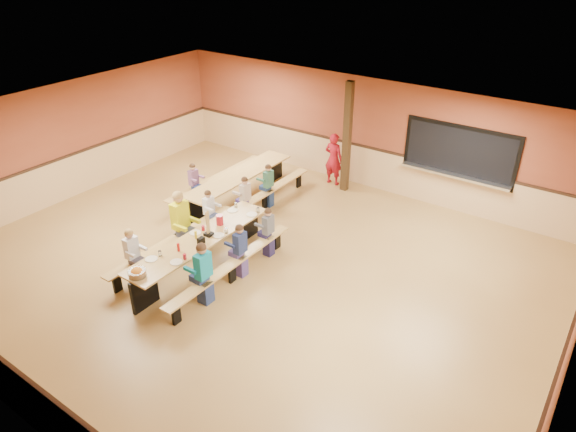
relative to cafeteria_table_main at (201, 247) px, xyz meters
The scene contains 23 objects.
ground 1.13m from the cafeteria_table_main, 40.53° to the left, with size 12.00×12.00×0.00m, color olive.
room_envelope 1.01m from the cafeteria_table_main, 40.53° to the left, with size 12.04×10.04×3.02m.
kitchen_pass_through 6.61m from the cafeteria_table_main, 59.09° to the left, with size 2.78×0.28×1.38m.
structural_post 5.17m from the cafeteria_table_main, 83.68° to the left, with size 0.18×0.18×3.00m, color black.
cafeteria_table_main is the anchor object (origin of this frame).
cafeteria_table_second 3.21m from the cafeteria_table_main, 115.47° to the left, with size 1.91×3.70×0.74m.
seated_child_white_left 1.37m from the cafeteria_table_main, 127.17° to the right, with size 0.36×0.29×1.18m, color silver, non-canonical shape.
seated_adult_yellow 0.89m from the cafeteria_table_main, 162.64° to the left, with size 0.49×0.40×1.45m, color yellow, non-canonical shape.
seated_child_grey_left 1.41m from the cafeteria_table_main, 125.73° to the left, with size 0.33×0.27×1.12m, color silver, non-canonical shape.
seated_child_teal_right 1.14m from the cafeteria_table_main, 43.39° to the right, with size 0.41×0.34×1.30m, color teal, non-canonical shape.
seated_child_navy_right 0.88m from the cafeteria_table_main, 19.36° to the left, with size 0.36×0.29×1.18m, color navy, non-canonical shape.
seated_child_char_right 1.48m from the cafeteria_table_main, 56.14° to the left, with size 0.33×0.27×1.13m, color #51545C, non-canonical shape.
seated_child_purple_sec 3.02m from the cafeteria_table_main, 136.87° to the left, with size 0.32×0.26×1.11m, color #7B4E78, non-canonical shape.
seated_child_green_sec 3.12m from the cafeteria_table_main, 100.28° to the left, with size 0.34×0.28×1.15m, color #33664F, non-canonical shape.
seated_child_tan_sec 2.21m from the cafeteria_table_main, 104.58° to the left, with size 0.34×0.28×1.16m, color #C1AD9A, non-canonical shape.
standing_woman 5.20m from the cafeteria_table_main, 88.94° to the left, with size 0.54×0.35×1.48m, color #A41221.
punch_pitcher 0.75m from the cafeteria_table_main, 94.67° to the left, with size 0.16×0.16×0.22m, color #AC1624.
chip_bowl 1.65m from the cafeteria_table_main, 90.77° to the right, with size 0.32×0.32×0.15m, color orange, non-canonical shape.
napkin_dispenser 0.34m from the cafeteria_table_main, 39.39° to the right, with size 0.10×0.14×0.13m, color black.
condiment_mustard 0.31m from the cafeteria_table_main, 146.50° to the right, with size 0.06×0.06×0.17m, color yellow.
condiment_ketchup 0.66m from the cafeteria_table_main, 91.67° to the right, with size 0.06×0.06×0.17m, color #B2140F.
table_paddle 0.41m from the cafeteria_table_main, 71.90° to the left, with size 0.16×0.16×0.56m.
place_settings 0.27m from the cafeteria_table_main, ahead, with size 0.65×3.30×0.11m, color beige, non-canonical shape.
Camera 1 is at (5.88, -6.95, 6.27)m, focal length 32.00 mm.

